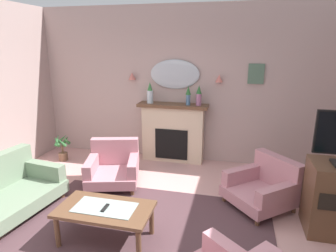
{
  "coord_description": "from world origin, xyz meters",
  "views": [
    {
      "loc": [
        1.04,
        -2.67,
        2.27
      ],
      "look_at": [
        -0.01,
        1.67,
        1.01
      ],
      "focal_mm": 31.15,
      "sensor_mm": 36.0,
      "label": 1
    }
  ],
  "objects_px": {
    "wall_sconce_right": "(219,78)",
    "tv_remote": "(105,208)",
    "mantel_vase_centre": "(199,95)",
    "mantel_vase_right": "(188,95)",
    "wall_sconce_left": "(132,76)",
    "fireplace": "(173,133)",
    "armchair_by_coffee_table": "(264,186)",
    "coffee_table": "(105,212)",
    "armchair_near_fireplace": "(114,166)",
    "potted_plant_small_fern": "(62,147)",
    "mantel_vase_left": "(150,94)",
    "framed_picture": "(256,74)",
    "wall_mirror": "(175,74)"
  },
  "relations": [
    {
      "from": "mantel_vase_centre",
      "to": "wall_sconce_left",
      "type": "distance_m",
      "value": 1.39
    },
    {
      "from": "potted_plant_small_fern",
      "to": "tv_remote",
      "type": "bearing_deg",
      "value": -47.56
    },
    {
      "from": "mantel_vase_right",
      "to": "potted_plant_small_fern",
      "type": "bearing_deg",
      "value": -168.5
    },
    {
      "from": "mantel_vase_centre",
      "to": "armchair_by_coffee_table",
      "type": "distance_m",
      "value": 2.06
    },
    {
      "from": "wall_mirror",
      "to": "wall_sconce_left",
      "type": "relative_size",
      "value": 6.86
    },
    {
      "from": "mantel_vase_centre",
      "to": "wall_mirror",
      "type": "xyz_separation_m",
      "value": [
        -0.5,
        0.17,
        0.36
      ]
    },
    {
      "from": "armchair_by_coffee_table",
      "to": "framed_picture",
      "type": "bearing_deg",
      "value": 95.89
    },
    {
      "from": "mantel_vase_right",
      "to": "potted_plant_small_fern",
      "type": "xyz_separation_m",
      "value": [
        -2.45,
        -0.5,
        -1.08
      ]
    },
    {
      "from": "mantel_vase_centre",
      "to": "potted_plant_small_fern",
      "type": "distance_m",
      "value": 2.9
    },
    {
      "from": "armchair_near_fireplace",
      "to": "potted_plant_small_fern",
      "type": "distance_m",
      "value": 1.58
    },
    {
      "from": "framed_picture",
      "to": "armchair_near_fireplace",
      "type": "height_order",
      "value": "framed_picture"
    },
    {
      "from": "fireplace",
      "to": "armchair_by_coffee_table",
      "type": "bearing_deg",
      "value": -39.64
    },
    {
      "from": "mantel_vase_centre",
      "to": "wall_sconce_right",
      "type": "relative_size",
      "value": 2.7
    },
    {
      "from": "mantel_vase_centre",
      "to": "armchair_near_fireplace",
      "type": "relative_size",
      "value": 0.38
    },
    {
      "from": "potted_plant_small_fern",
      "to": "mantel_vase_left",
      "type": "bearing_deg",
      "value": 16.34
    },
    {
      "from": "mantel_vase_left",
      "to": "potted_plant_small_fern",
      "type": "height_order",
      "value": "mantel_vase_left"
    },
    {
      "from": "wall_sconce_left",
      "to": "armchair_near_fireplace",
      "type": "xyz_separation_m",
      "value": [
        0.11,
        -1.31,
        -1.35
      ]
    },
    {
      "from": "wall_mirror",
      "to": "tv_remote",
      "type": "bearing_deg",
      "value": -94.01
    },
    {
      "from": "mantel_vase_centre",
      "to": "framed_picture",
      "type": "distance_m",
      "value": 1.09
    },
    {
      "from": "mantel_vase_right",
      "to": "tv_remote",
      "type": "distance_m",
      "value": 2.83
    },
    {
      "from": "wall_sconce_right",
      "to": "tv_remote",
      "type": "relative_size",
      "value": 0.88
    },
    {
      "from": "fireplace",
      "to": "mantel_vase_left",
      "type": "xyz_separation_m",
      "value": [
        -0.45,
        -0.03,
        0.77
      ]
    },
    {
      "from": "wall_mirror",
      "to": "wall_sconce_left",
      "type": "distance_m",
      "value": 0.85
    },
    {
      "from": "mantel_vase_centre",
      "to": "tv_remote",
      "type": "relative_size",
      "value": 2.36
    },
    {
      "from": "wall_sconce_left",
      "to": "wall_sconce_right",
      "type": "relative_size",
      "value": 1.0
    },
    {
      "from": "mantel_vase_centre",
      "to": "wall_sconce_right",
      "type": "distance_m",
      "value": 0.48
    },
    {
      "from": "framed_picture",
      "to": "tv_remote",
      "type": "relative_size",
      "value": 2.25
    },
    {
      "from": "mantel_vase_centre",
      "to": "wall_sconce_left",
      "type": "xyz_separation_m",
      "value": [
        -1.35,
        0.12,
        0.31
      ]
    },
    {
      "from": "mantel_vase_left",
      "to": "wall_sconce_left",
      "type": "xyz_separation_m",
      "value": [
        -0.4,
        0.12,
        0.32
      ]
    },
    {
      "from": "wall_sconce_right",
      "to": "armchair_near_fireplace",
      "type": "relative_size",
      "value": 0.14
    },
    {
      "from": "coffee_table",
      "to": "tv_remote",
      "type": "distance_m",
      "value": 0.07
    },
    {
      "from": "mantel_vase_right",
      "to": "wall_sconce_left",
      "type": "relative_size",
      "value": 2.54
    },
    {
      "from": "wall_sconce_right",
      "to": "mantel_vase_left",
      "type": "bearing_deg",
      "value": -174.73
    },
    {
      "from": "wall_sconce_right",
      "to": "potted_plant_small_fern",
      "type": "distance_m",
      "value": 3.36
    },
    {
      "from": "coffee_table",
      "to": "potted_plant_small_fern",
      "type": "relative_size",
      "value": 2.03
    },
    {
      "from": "mantel_vase_right",
      "to": "wall_sconce_right",
      "type": "xyz_separation_m",
      "value": [
        0.55,
        0.12,
        0.3
      ]
    },
    {
      "from": "armchair_near_fireplace",
      "to": "wall_sconce_left",
      "type": "bearing_deg",
      "value": 94.9
    },
    {
      "from": "wall_sconce_right",
      "to": "framed_picture",
      "type": "height_order",
      "value": "framed_picture"
    },
    {
      "from": "mantel_vase_left",
      "to": "coffee_table",
      "type": "height_order",
      "value": "mantel_vase_left"
    },
    {
      "from": "wall_mirror",
      "to": "armchair_near_fireplace",
      "type": "relative_size",
      "value": 0.96
    },
    {
      "from": "fireplace",
      "to": "potted_plant_small_fern",
      "type": "distance_m",
      "value": 2.24
    },
    {
      "from": "framed_picture",
      "to": "mantel_vase_centre",
      "type": "bearing_deg",
      "value": -169.8
    },
    {
      "from": "tv_remote",
      "to": "armchair_near_fireplace",
      "type": "xyz_separation_m",
      "value": [
        -0.54,
        1.45,
        -0.15
      ]
    },
    {
      "from": "coffee_table",
      "to": "wall_mirror",
      "type": "bearing_deg",
      "value": 85.61
    },
    {
      "from": "framed_picture",
      "to": "mantel_vase_right",
      "type": "bearing_deg",
      "value": -171.47
    },
    {
      "from": "mantel_vase_left",
      "to": "armchair_near_fireplace",
      "type": "height_order",
      "value": "mantel_vase_left"
    },
    {
      "from": "wall_sconce_left",
      "to": "tv_remote",
      "type": "xyz_separation_m",
      "value": [
        0.65,
        -2.76,
        -1.21
      ]
    },
    {
      "from": "coffee_table",
      "to": "armchair_near_fireplace",
      "type": "xyz_separation_m",
      "value": [
        -0.52,
        1.42,
        -0.08
      ]
    },
    {
      "from": "potted_plant_small_fern",
      "to": "wall_sconce_right",
      "type": "bearing_deg",
      "value": 11.65
    },
    {
      "from": "framed_picture",
      "to": "coffee_table",
      "type": "xyz_separation_m",
      "value": [
        -1.71,
        -2.79,
        -1.37
      ]
    }
  ]
}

